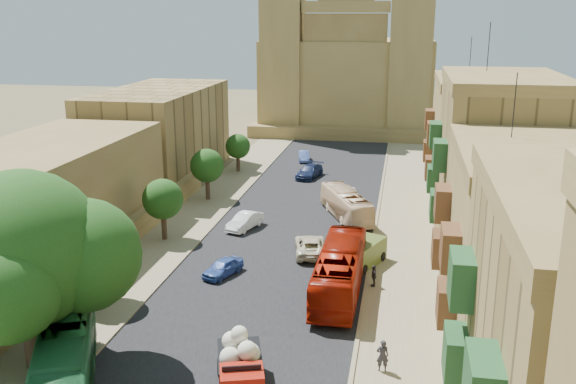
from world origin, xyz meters
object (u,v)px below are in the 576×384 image
(car_dkblue, at_px, (309,171))
(street_tree_d, at_px, (238,146))
(olive_pickup, at_px, (363,254))
(bus_green_north, at_px, (63,369))
(pedestrian_c, at_px, (374,276))
(car_white_a, at_px, (245,221))
(street_tree_b, at_px, (163,199))
(bus_red_east, at_px, (340,271))
(car_cream, at_px, (310,246))
(church, at_px, (348,69))
(pedestrian_a, at_px, (382,356))
(street_tree_a, at_px, (93,247))
(street_tree_c, at_px, (207,166))
(car_blue_a, at_px, (223,267))
(ficus_tree, at_px, (26,255))
(red_truck, at_px, (241,370))
(bus_cream_east, at_px, (346,204))
(car_blue_b, at_px, (304,156))
(car_white_b, at_px, (350,192))

(car_dkblue, bearing_deg, street_tree_d, -176.77)
(olive_pickup, height_order, bus_green_north, bus_green_north)
(pedestrian_c, bearing_deg, car_white_a, -143.98)
(street_tree_b, distance_m, bus_red_east, 17.35)
(street_tree_d, distance_m, car_cream, 28.17)
(church, xyz_separation_m, bus_red_east, (5.31, -62.57, -7.92))
(pedestrian_a, bearing_deg, car_cream, -77.92)
(car_dkblue, relative_size, pedestrian_c, 3.16)
(pedestrian_a, bearing_deg, street_tree_a, -24.73)
(olive_pickup, bearing_deg, street_tree_c, 138.30)
(street_tree_b, height_order, pedestrian_c, street_tree_b)
(olive_pickup, xyz_separation_m, car_blue_a, (-9.65, -3.78, -0.27))
(car_cream, bearing_deg, pedestrian_a, 100.00)
(street_tree_a, distance_m, street_tree_b, 12.00)
(car_cream, bearing_deg, ficus_tree, 46.90)
(church, distance_m, car_dkblue, 33.25)
(car_white_a, bearing_deg, red_truck, -58.59)
(bus_red_east, distance_m, car_cream, 7.41)
(car_white_a, bearing_deg, pedestrian_a, -41.20)
(pedestrian_a, bearing_deg, red_truck, 19.17)
(bus_cream_east, relative_size, car_cream, 1.84)
(ficus_tree, bearing_deg, street_tree_a, 94.25)
(street_tree_d, bearing_deg, car_cream, -63.90)
(pedestrian_c, bearing_deg, bus_cream_east, 179.83)
(bus_cream_east, distance_m, car_white_a, 9.56)
(street_tree_c, bearing_deg, car_white_a, -54.53)
(ficus_tree, relative_size, bus_green_north, 0.97)
(car_blue_a, xyz_separation_m, car_cream, (5.51, 5.27, 0.09))
(bus_red_east, bearing_deg, car_dkblue, -77.59)
(pedestrian_c, bearing_deg, pedestrian_a, -7.29)
(street_tree_c, bearing_deg, car_blue_a, -69.67)
(bus_green_north, relative_size, bus_red_east, 0.96)
(red_truck, bearing_deg, street_tree_a, 143.45)
(street_tree_d, xyz_separation_m, car_blue_a, (6.85, -30.48, -2.38))
(red_truck, relative_size, pedestrian_a, 3.38)
(street_tree_b, distance_m, car_dkblue, 24.35)
(bus_green_north, distance_m, car_cream, 23.00)
(street_tree_b, bearing_deg, car_white_a, 32.43)
(bus_cream_east, relative_size, car_blue_a, 2.59)
(bus_green_north, bearing_deg, olive_pickup, 32.03)
(bus_green_north, bearing_deg, bus_cream_east, 46.29)
(car_white_a, distance_m, car_blue_b, 27.16)
(ficus_tree, distance_m, car_dkblue, 43.69)
(church, bearing_deg, ficus_tree, -97.19)
(car_white_b, bearing_deg, car_blue_b, -70.55)
(street_tree_b, distance_m, street_tree_d, 24.00)
(red_truck, distance_m, car_white_a, 25.25)
(car_white_a, bearing_deg, car_blue_a, -66.89)
(ficus_tree, distance_m, street_tree_d, 44.12)
(car_cream, height_order, pedestrian_a, pedestrian_a)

